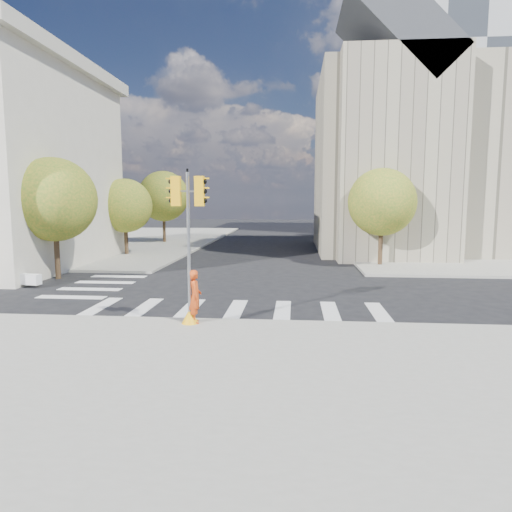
{
  "coord_description": "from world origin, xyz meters",
  "views": [
    {
      "loc": [
        2.16,
        -19.11,
        4.2
      ],
      "look_at": [
        0.69,
        -2.17,
        2.1
      ],
      "focal_mm": 32.0,
      "sensor_mm": 36.0,
      "label": 1
    }
  ],
  "objects_px": {
    "lamp_far": "(354,196)",
    "traffic_signal": "(189,259)",
    "lamp_near": "(379,194)",
    "photographer": "(195,296)"
  },
  "relations": [
    {
      "from": "lamp_far",
      "to": "traffic_signal",
      "type": "distance_m",
      "value": 34.05
    },
    {
      "from": "lamp_near",
      "to": "photographer",
      "type": "bearing_deg",
      "value": -116.13
    },
    {
      "from": "traffic_signal",
      "to": "photographer",
      "type": "distance_m",
      "value": 1.28
    },
    {
      "from": "lamp_near",
      "to": "lamp_far",
      "type": "relative_size",
      "value": 1.0
    },
    {
      "from": "lamp_far",
      "to": "photographer",
      "type": "xyz_separation_m",
      "value": [
        -9.12,
        -32.6,
        -3.54
      ]
    },
    {
      "from": "lamp_near",
      "to": "traffic_signal",
      "type": "relative_size",
      "value": 1.61
    },
    {
      "from": "photographer",
      "to": "traffic_signal",
      "type": "bearing_deg",
      "value": 101.15
    },
    {
      "from": "lamp_far",
      "to": "traffic_signal",
      "type": "relative_size",
      "value": 1.61
    },
    {
      "from": "lamp_near",
      "to": "traffic_signal",
      "type": "bearing_deg",
      "value": -116.41
    },
    {
      "from": "lamp_far",
      "to": "lamp_near",
      "type": "bearing_deg",
      "value": -90.0
    }
  ]
}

